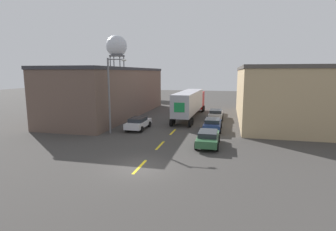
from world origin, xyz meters
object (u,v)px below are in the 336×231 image
at_px(parked_car_right_far, 216,114).
at_px(parked_car_right_near, 208,138).
at_px(street_lamp, 111,91).
at_px(semi_truck, 190,102).
at_px(parked_car_left_far, 138,123).
at_px(water_tower, 117,47).
at_px(parked_car_right_mid, 212,124).

bearing_deg(parked_car_right_far, parked_car_right_near, -90.00).
height_order(parked_car_right_near, street_lamp, street_lamp).
bearing_deg(parked_car_right_near, parked_car_right_far, 90.00).
height_order(semi_truck, parked_car_left_far, semi_truck).
height_order(parked_car_right_far, water_tower, water_tower).
xyz_separation_m(parked_car_left_far, street_lamp, (-2.05, -2.68, 3.90)).
relative_size(parked_car_left_far, street_lamp, 0.58).
distance_m(parked_car_right_far, water_tower, 46.80).
relative_size(semi_truck, water_tower, 0.94).
xyz_separation_m(parked_car_right_near, street_lamp, (-10.59, 2.62, 3.90)).
height_order(parked_car_left_far, water_tower, water_tower).
distance_m(semi_truck, parked_car_right_far, 4.16).
distance_m(parked_car_right_near, street_lamp, 11.58).
bearing_deg(parked_car_left_far, parked_car_right_mid, 8.11).
xyz_separation_m(parked_car_right_mid, parked_car_right_far, (0.00, 7.46, 0.00)).
xyz_separation_m(semi_truck, parked_car_right_mid, (3.76, -8.22, -1.60)).
bearing_deg(street_lamp, parked_car_left_far, 52.50).
bearing_deg(parked_car_right_near, parked_car_right_mid, 90.00).
bearing_deg(semi_truck, parked_car_right_far, -10.03).
distance_m(semi_truck, street_lamp, 14.10).
bearing_deg(parked_car_left_far, parked_car_right_near, -31.82).
xyz_separation_m(semi_truck, parked_car_left_far, (-4.77, -9.44, -1.60)).
bearing_deg(water_tower, parked_car_left_far, -63.39).
bearing_deg(street_lamp, water_tower, 113.05).
distance_m(parked_car_right_near, water_tower, 57.68).
xyz_separation_m(parked_car_right_mid, parked_car_left_far, (-8.53, -1.22, 0.00)).
bearing_deg(water_tower, street_lamp, -66.95).
distance_m(water_tower, street_lamp, 49.80).
height_order(semi_truck, parked_car_right_far, semi_truck).
xyz_separation_m(parked_car_left_far, water_tower, (-21.23, 42.38, 13.01)).
height_order(parked_car_right_mid, parked_car_right_far, same).
bearing_deg(parked_car_right_mid, water_tower, 125.87).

